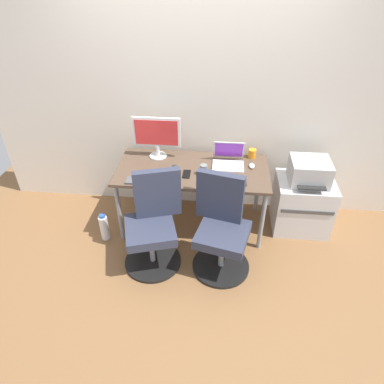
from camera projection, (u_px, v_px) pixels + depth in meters
ground_plane at (192, 223)px, 3.83m from camera, size 5.28×5.28×0.00m
back_wall at (197, 95)px, 3.42m from camera, size 4.40×0.04×2.60m
desk at (192, 174)px, 3.45m from camera, size 1.50×0.71×0.71m
office_chair_left at (153, 225)px, 3.16m from camera, size 0.55×0.55×0.94m
office_chair_right at (221, 229)px, 3.11m from camera, size 0.54×0.54×0.94m
side_cabinet at (302, 204)px, 3.64m from camera, size 0.57×0.49×0.57m
printer at (309, 172)px, 3.40m from camera, size 0.38×0.40×0.24m
water_bottle_on_floor at (104, 227)px, 3.55m from camera, size 0.09×0.09×0.31m
desktop_monitor at (157, 135)px, 3.47m from camera, size 0.48×0.18×0.43m
open_laptop at (228, 159)px, 3.45m from camera, size 0.31×0.29×0.22m
keyboard_by_monitor at (144, 181)px, 3.22m from camera, size 0.34×0.12×0.02m
keyboard_by_laptop at (228, 181)px, 3.22m from camera, size 0.34×0.12×0.02m
mouse_by_monitor at (252, 166)px, 3.43m from camera, size 0.06×0.10×0.03m
mouse_by_laptop at (174, 167)px, 3.41m from camera, size 0.06×0.10×0.03m
coffee_mug at (252, 153)px, 3.57m from camera, size 0.08×0.08×0.09m
pen_cup at (204, 170)px, 3.30m from camera, size 0.07×0.07×0.10m
phone_near_monitor at (187, 174)px, 3.32m from camera, size 0.07×0.14×0.01m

